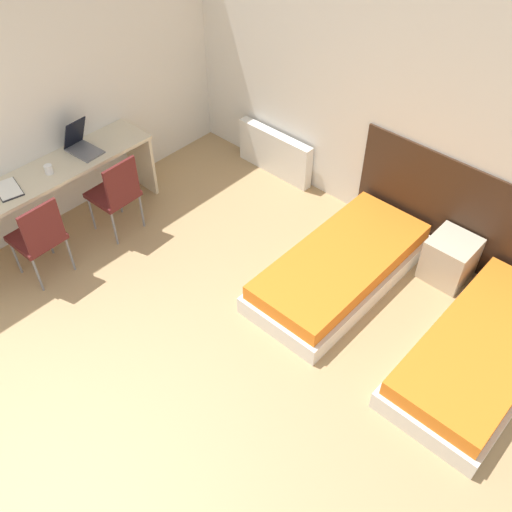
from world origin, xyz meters
The scene contains 14 objects.
ground_plane centered at (0.00, 0.00, 0.00)m, with size 20.00×20.00×0.00m, color tan.
wall_back centered at (0.00, 3.89, 1.35)m, with size 5.81×0.05×2.70m.
wall_left centered at (-2.43, 1.93, 1.35)m, with size 0.05×4.86×2.70m.
headboard_panel centered at (1.17, 3.85, 0.55)m, with size 2.46×0.03×1.09m.
bed_near_window centered at (0.44, 2.84, 0.17)m, with size 0.90×1.94×0.34m.
bed_near_door centered at (1.91, 2.84, 0.17)m, with size 0.90×1.94×0.34m.
nightstand centered at (1.17, 3.60, 0.23)m, with size 0.42×0.43×0.46m.
radiator centered at (-1.21, 3.77, 0.27)m, with size 1.02×0.12×0.53m.
desk centered at (-2.15, 1.43, 0.61)m, with size 0.52×2.24×0.78m.
chair_near_laptop centered at (-1.70, 1.88, 0.52)m, with size 0.45×0.45×0.91m.
chair_near_notebook centered at (-1.70, 0.99, 0.52)m, with size 0.44×0.44×0.91m.
laptop centered at (-2.20, 1.89, 0.85)m, with size 0.38×0.27×0.35m.
open_notebook centered at (-2.16, 1.03, 0.78)m, with size 0.37×0.27×0.02m.
mug centered at (-2.11, 1.45, 0.82)m, with size 0.08×0.08×0.09m.
Camera 1 is at (2.44, -0.54, 4.07)m, focal length 40.00 mm.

